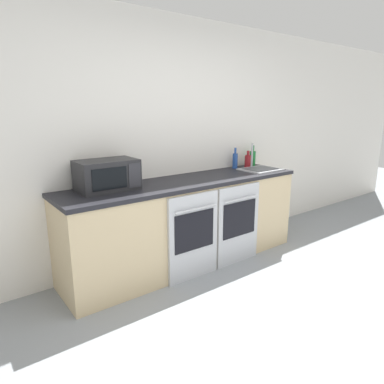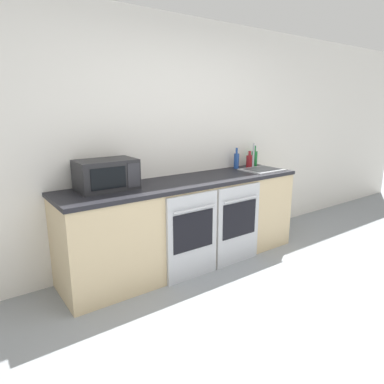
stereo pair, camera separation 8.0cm
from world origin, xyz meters
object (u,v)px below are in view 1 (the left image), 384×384
bottle_blue (235,160)px  bottle_green (253,158)px  oven_right (238,224)px  microwave (107,175)px  sink (260,169)px  bottle_red (248,161)px  oven_left (194,237)px

bottle_blue → bottle_green: size_ratio=0.97×
oven_right → bottle_blue: 0.92m
microwave → sink: 1.90m
bottle_blue → bottle_red: bearing=-12.4°
microwave → sink: sink is taller
microwave → sink: bearing=-4.7°
bottle_red → bottle_blue: (-0.19, 0.04, 0.02)m
oven_right → microwave: (-1.28, 0.42, 0.62)m
oven_right → bottle_green: size_ratio=3.32×
bottle_green → sink: 0.34m
oven_left → bottle_blue: size_ratio=3.42×
oven_right → bottle_red: size_ratio=4.18×
oven_left → sink: bearing=12.5°
microwave → sink: size_ratio=1.18×
oven_right → microwave: 1.48m
microwave → bottle_red: size_ratio=2.57×
oven_right → bottle_green: (0.78, 0.55, 0.59)m
bottle_red → sink: 0.25m
microwave → bottle_blue: microwave is taller
microwave → bottle_red: microwave is taller
bottle_blue → sink: bearing=-61.1°
bottle_blue → sink: size_ratio=0.56×
oven_left → oven_right: 0.61m
oven_left → bottle_green: size_ratio=3.32×
microwave → bottle_red: (1.92, 0.08, -0.06)m
oven_right → bottle_red: bottle_red is taller
oven_left → oven_right: (0.61, 0.00, 0.00)m
bottle_red → oven_left: bearing=-158.0°
oven_left → oven_right: size_ratio=1.00×
oven_right → bottle_blue: bottle_blue is taller
bottle_blue → oven_right: bearing=-130.0°
microwave → bottle_blue: size_ratio=2.11×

